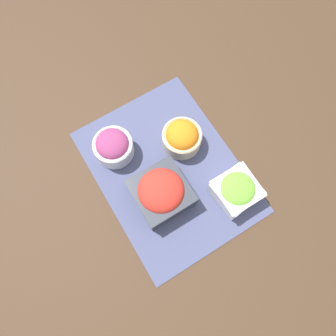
{
  "coord_description": "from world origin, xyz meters",
  "views": [
    {
      "loc": [
        -0.25,
        0.15,
        0.94
      ],
      "look_at": [
        0.0,
        0.0,
        0.03
      ],
      "focal_mm": 35.0,
      "sensor_mm": 36.0,
      "label": 1
    }
  ],
  "objects_px": {
    "tomato_bowl": "(161,192)",
    "lettuce_bowl": "(236,190)",
    "carrot_bowl": "(182,137)",
    "onion_bowl": "(113,146)"
  },
  "relations": [
    {
      "from": "tomato_bowl",
      "to": "lettuce_bowl",
      "type": "relative_size",
      "value": 1.22
    },
    {
      "from": "carrot_bowl",
      "to": "tomato_bowl",
      "type": "bearing_deg",
      "value": 128.84
    },
    {
      "from": "lettuce_bowl",
      "to": "tomato_bowl",
      "type": "bearing_deg",
      "value": 60.37
    },
    {
      "from": "tomato_bowl",
      "to": "carrot_bowl",
      "type": "height_order",
      "value": "tomato_bowl"
    },
    {
      "from": "carrot_bowl",
      "to": "lettuce_bowl",
      "type": "bearing_deg",
      "value": -168.32
    },
    {
      "from": "onion_bowl",
      "to": "tomato_bowl",
      "type": "bearing_deg",
      "value": -165.99
    },
    {
      "from": "tomato_bowl",
      "to": "onion_bowl",
      "type": "bearing_deg",
      "value": 14.01
    },
    {
      "from": "tomato_bowl",
      "to": "carrot_bowl",
      "type": "xyz_separation_m",
      "value": [
        0.11,
        -0.14,
        -0.0
      ]
    },
    {
      "from": "tomato_bowl",
      "to": "lettuce_bowl",
      "type": "height_order",
      "value": "tomato_bowl"
    },
    {
      "from": "lettuce_bowl",
      "to": "onion_bowl",
      "type": "bearing_deg",
      "value": 37.99
    }
  ]
}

